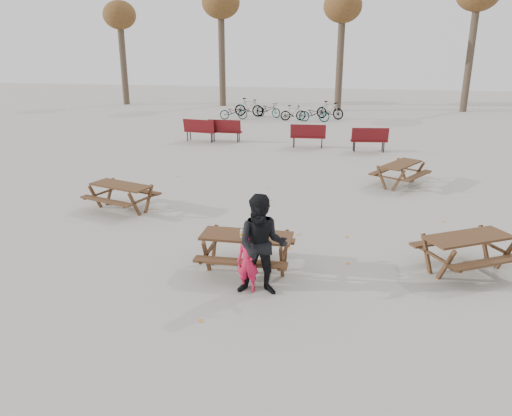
% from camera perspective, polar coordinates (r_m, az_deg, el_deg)
% --- Properties ---
extents(ground, '(80.00, 80.00, 0.00)m').
position_cam_1_polar(ground, '(10.20, -1.05, -7.12)').
color(ground, gray).
rests_on(ground, ground).
extents(main_picnic_table, '(1.80, 1.45, 0.78)m').
position_cam_1_polar(main_picnic_table, '(9.95, -1.07, -4.08)').
color(main_picnic_table, '#3B2315').
rests_on(main_picnic_table, ground).
extents(food_tray, '(0.18, 0.11, 0.03)m').
position_cam_1_polar(food_tray, '(9.81, -1.04, -3.13)').
color(food_tray, silver).
rests_on(food_tray, main_picnic_table).
extents(bread_roll, '(0.14, 0.06, 0.05)m').
position_cam_1_polar(bread_roll, '(9.79, -1.04, -2.90)').
color(bread_roll, tan).
rests_on(bread_roll, food_tray).
extents(soda_bottle, '(0.07, 0.07, 0.17)m').
position_cam_1_polar(soda_bottle, '(9.73, -1.65, -2.97)').
color(soda_bottle, silver).
rests_on(soda_bottle, main_picnic_table).
extents(child, '(0.43, 0.29, 1.15)m').
position_cam_1_polar(child, '(9.18, -0.91, -6.19)').
color(child, '#CA1940').
rests_on(child, ground).
extents(adult, '(0.98, 0.80, 1.89)m').
position_cam_1_polar(adult, '(8.94, 0.69, -4.31)').
color(adult, black).
rests_on(adult, ground).
extents(picnic_table_east, '(2.21, 2.08, 0.75)m').
position_cam_1_polar(picnic_table_east, '(10.87, 22.89, -4.82)').
color(picnic_table_east, '#3B2315').
rests_on(picnic_table_east, ground).
extents(picnic_table_north, '(2.02, 1.81, 0.73)m').
position_cam_1_polar(picnic_table_north, '(14.05, -15.09, 1.19)').
color(picnic_table_north, '#3B2315').
rests_on(picnic_table_north, ground).
extents(picnic_table_far, '(2.02, 2.14, 0.72)m').
position_cam_1_polar(picnic_table_far, '(16.54, 16.15, 3.70)').
color(picnic_table_far, '#3B2315').
rests_on(picnic_table_far, ground).
extents(park_bench_row, '(9.10, 1.57, 1.03)m').
position_cam_1_polar(park_bench_row, '(22.07, 1.97, 8.48)').
color(park_bench_row, maroon).
rests_on(park_bench_row, ground).
extents(bicycle_row, '(7.21, 2.31, 1.08)m').
position_cam_1_polar(bicycle_row, '(29.74, 2.83, 11.06)').
color(bicycle_row, black).
rests_on(bicycle_row, ground).
extents(tree_row, '(32.17, 3.52, 8.26)m').
position_cam_1_polar(tree_row, '(34.19, 9.71, 21.43)').
color(tree_row, '#382B21').
rests_on(tree_row, ground).
extents(fallen_leaves, '(11.00, 11.00, 0.01)m').
position_cam_1_polar(fallen_leaves, '(12.39, 3.57, -2.31)').
color(fallen_leaves, '#C47E2F').
rests_on(fallen_leaves, ground).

